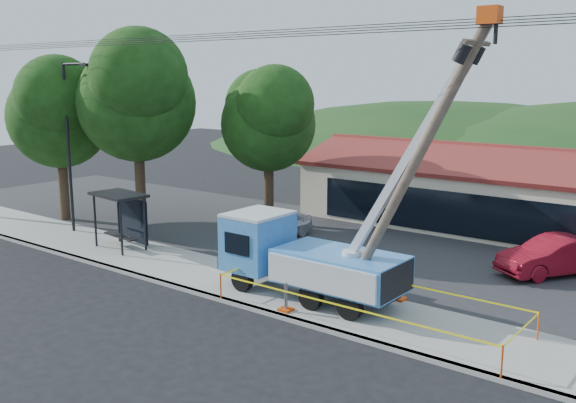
# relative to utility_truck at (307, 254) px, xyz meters

# --- Properties ---
(ground) EXTENTS (120.00, 120.00, 0.00)m
(ground) POSITION_rel_utility_truck_xyz_m (-2.02, -4.22, -1.76)
(ground) COLOR black
(ground) RESTS_ON ground
(curb) EXTENTS (60.00, 0.25, 0.15)m
(curb) POSITION_rel_utility_truck_xyz_m (-2.02, -2.12, -1.68)
(curb) COLOR #99988F
(curb) RESTS_ON ground
(sidewalk) EXTENTS (60.00, 4.00, 0.15)m
(sidewalk) POSITION_rel_utility_truck_xyz_m (-2.02, -0.22, -1.68)
(sidewalk) COLOR #99988F
(sidewalk) RESTS_ON ground
(parking_lot) EXTENTS (60.00, 12.00, 0.10)m
(parking_lot) POSITION_rel_utility_truck_xyz_m (-2.02, 7.78, -1.71)
(parking_lot) COLOR #28282B
(parking_lot) RESTS_ON ground
(strip_mall) EXTENTS (22.50, 8.53, 4.67)m
(strip_mall) POSITION_rel_utility_truck_xyz_m (1.98, 15.76, 0.13)
(strip_mall) COLOR beige
(strip_mall) RESTS_ON ground
(streetlight) EXTENTS (2.13, 0.22, 9.00)m
(streetlight) POSITION_rel_utility_truck_xyz_m (-15.80, 0.78, 3.55)
(streetlight) COLOR black
(streetlight) RESTS_ON ground
(tree_west_near) EXTENTS (7.56, 6.72, 10.80)m
(tree_west_near) POSITION_rel_utility_truck_xyz_m (-14.02, 3.78, 5.77)
(tree_west_near) COLOR #332316
(tree_west_near) RESTS_ON ground
(tree_west_far) EXTENTS (6.84, 6.08, 9.48)m
(tree_west_far) POSITION_rel_utility_truck_xyz_m (-19.02, 2.28, 4.78)
(tree_west_far) COLOR #332316
(tree_west_far) RESTS_ON ground
(tree_lot) EXTENTS (6.30, 5.60, 8.94)m
(tree_lot) POSITION_rel_utility_truck_xyz_m (-9.02, 8.78, 4.45)
(tree_lot) COLOR #332316
(tree_lot) RESTS_ON ground
(hill_west) EXTENTS (78.40, 56.00, 28.00)m
(hill_west) POSITION_rel_utility_truck_xyz_m (-17.02, 50.78, -1.76)
(hill_west) COLOR #163D17
(hill_west) RESTS_ON ground
(power_lines) EXTENTS (60.00, 1.42, 9.97)m
(power_lines) POSITION_rel_utility_truck_xyz_m (-20.48, -0.42, 3.17)
(power_lines) COLOR brown
(power_lines) RESTS_ON ground
(utility_truck) EXTENTS (10.37, 3.91, 10.10)m
(utility_truck) POSITION_rel_utility_truck_xyz_m (0.00, 0.00, 0.00)
(utility_truck) COLOR black
(utility_truck) RESTS_ON ground
(leaning_pole) EXTENTS (5.19, 1.90, 10.00)m
(leaning_pole) POSITION_rel_utility_truck_xyz_m (4.35, -0.12, 3.81)
(leaning_pole) COLOR brown
(leaning_pole) RESTS_ON ground
(bus_shelter) EXTENTS (2.95, 2.01, 2.67)m
(bus_shelter) POSITION_rel_utility_truck_xyz_m (-11.07, 0.24, 0.36)
(bus_shelter) COLOR black
(bus_shelter) RESTS_ON ground
(caution_tape) EXTENTS (10.62, 3.29, 0.95)m
(caution_tape) POSITION_rel_utility_truck_xyz_m (2.91, -0.55, -0.90)
(caution_tape) COLOR #E6470C
(caution_tape) RESTS_ON ground
(car_silver) EXTENTS (2.11, 4.20, 1.37)m
(car_silver) POSITION_rel_utility_truck_xyz_m (-6.49, 6.40, -1.76)
(car_silver) COLOR #BABCC2
(car_silver) RESTS_ON ground
(car_red) EXTENTS (4.13, 5.01, 1.61)m
(car_red) POSITION_rel_utility_truck_xyz_m (6.58, 8.62, -1.76)
(car_red) COLOR maroon
(car_red) RESTS_ON ground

